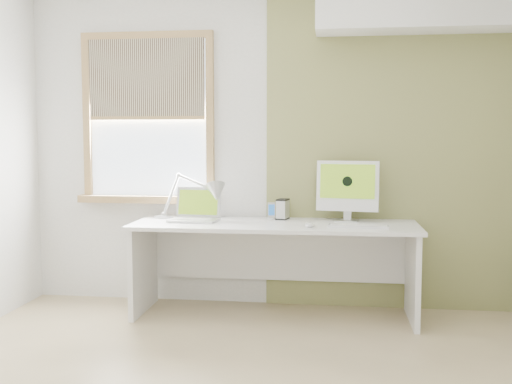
% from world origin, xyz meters
% --- Properties ---
extents(room, '(4.04, 3.54, 2.64)m').
position_xyz_m(room, '(0.00, 0.00, 1.30)').
color(room, tan).
rests_on(room, ground).
extents(accent_wall, '(2.00, 0.02, 2.60)m').
position_xyz_m(accent_wall, '(1.00, 1.74, 1.30)').
color(accent_wall, olive).
rests_on(accent_wall, room).
extents(soffit, '(1.60, 0.40, 0.42)m').
position_xyz_m(soffit, '(1.20, 1.57, 2.40)').
color(soffit, white).
rests_on(soffit, room).
extents(window, '(1.20, 0.14, 1.42)m').
position_xyz_m(window, '(-1.00, 1.71, 1.54)').
color(window, olive).
rests_on(window, room).
extents(desk, '(2.20, 0.70, 0.73)m').
position_xyz_m(desk, '(0.10, 1.44, 0.53)').
color(desk, white).
rests_on(desk, room).
extents(desk_lamp, '(0.65, 0.27, 0.37)m').
position_xyz_m(desk_lamp, '(-0.47, 1.53, 0.92)').
color(desk_lamp, '#B8BBBD').
rests_on(desk_lamp, desk).
extents(laptop, '(0.39, 0.32, 0.26)m').
position_xyz_m(laptop, '(-0.54, 1.46, 0.79)').
color(laptop, '#B8BBBD').
rests_on(laptop, desk).
extents(phone_dock, '(0.09, 0.09, 0.14)m').
position_xyz_m(phone_dock, '(0.06, 1.58, 0.77)').
color(phone_dock, '#B8BBBD').
rests_on(phone_dock, desk).
extents(external_drive, '(0.10, 0.14, 0.16)m').
position_xyz_m(external_drive, '(0.14, 1.61, 0.81)').
color(external_drive, '#B8BBBD').
rests_on(external_drive, desk).
extents(imac, '(0.49, 0.19, 0.48)m').
position_xyz_m(imac, '(0.66, 1.57, 1.00)').
color(imac, '#B8BBBD').
rests_on(imac, desk).
extents(keyboard, '(0.45, 0.16, 0.02)m').
position_xyz_m(keyboard, '(0.74, 1.25, 0.74)').
color(keyboard, white).
rests_on(keyboard, desk).
extents(mouse, '(0.07, 0.11, 0.03)m').
position_xyz_m(mouse, '(0.38, 1.21, 0.75)').
color(mouse, white).
rests_on(mouse, desk).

